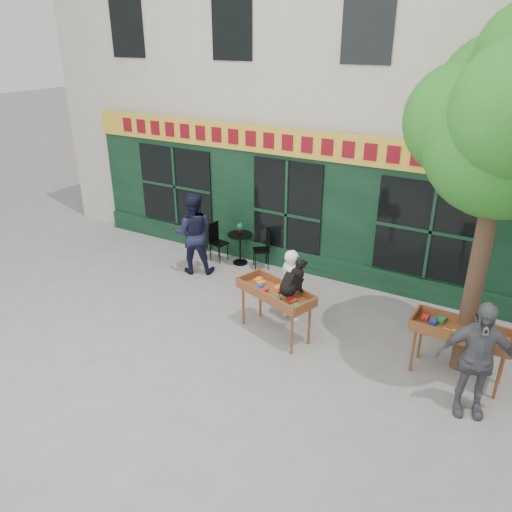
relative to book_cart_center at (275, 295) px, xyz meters
The scene contains 14 objects.
ground 1.45m from the book_cart_center, 162.34° to the left, with size 80.00×80.00×0.00m, color slate.
building 7.66m from the book_cart_center, 100.16° to the left, with size 14.00×7.26×10.00m.
street_tree 4.64m from the book_cart_center, 12.64° to the left, with size 3.05×2.90×5.60m.
book_cart_center is the anchor object (origin of this frame).
dog 0.59m from the book_cart_center, ahead, with size 0.34×0.60×0.60m, color black, non-canonical shape.
woman 0.66m from the book_cart_center, 90.00° to the left, with size 0.53×0.35×1.47m, color white.
book_cart_right 3.16m from the book_cart_center, ahead, with size 1.53×0.69×0.99m.
man_right 3.47m from the book_cart_center, ahead, with size 1.08×0.45×1.85m, color #505055.
bistro_table 3.23m from the book_cart_center, 133.15° to the left, with size 0.60×0.60×0.76m.
bistro_chair_left 3.64m from the book_cart_center, 141.49° to the left, with size 0.41×0.40×0.95m.
bistro_chair_right 2.93m from the book_cart_center, 122.79° to the left, with size 0.51×0.51×0.95m.
potted_plant 3.22m from the book_cart_center, 133.15° to the left, with size 0.15×0.10×0.28m, color gray.
man_left 3.24m from the book_cart_center, 153.47° to the left, with size 0.93×0.73×1.92m, color black.
chalkboard 4.39m from the book_cart_center, 144.27° to the left, with size 0.59×0.31×0.79m.
Camera 1 is at (4.79, -7.42, 5.16)m, focal length 35.00 mm.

